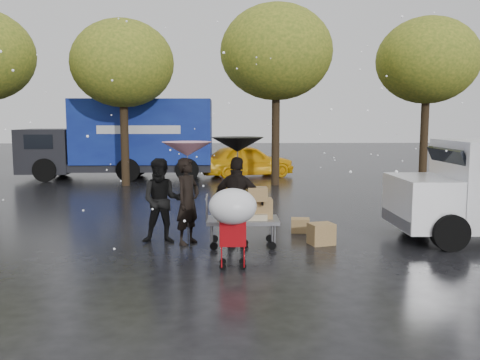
{
  "coord_description": "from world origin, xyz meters",
  "views": [
    {
      "loc": [
        0.5,
        -10.27,
        2.67
      ],
      "look_at": [
        0.82,
        1.0,
        1.3
      ],
      "focal_mm": 38.0,
      "sensor_mm": 36.0,
      "label": 1
    }
  ],
  "objects_px": {
    "person_pink": "(188,201)",
    "shopping_cart": "(233,211)",
    "blue_truck": "(125,139)",
    "yellow_taxi": "(246,161)",
    "person_black": "(238,202)",
    "vendor_cart": "(247,212)"
  },
  "relations": [
    {
      "from": "person_pink",
      "to": "shopping_cart",
      "type": "xyz_separation_m",
      "value": [
        0.93,
        -1.94,
        0.14
      ]
    },
    {
      "from": "blue_truck",
      "to": "yellow_taxi",
      "type": "bearing_deg",
      "value": 5.15
    },
    {
      "from": "person_black",
      "to": "blue_truck",
      "type": "bearing_deg",
      "value": -51.87
    },
    {
      "from": "person_black",
      "to": "shopping_cart",
      "type": "bearing_deg",
      "value": 102.87
    },
    {
      "from": "shopping_cart",
      "to": "yellow_taxi",
      "type": "relative_size",
      "value": 0.34
    },
    {
      "from": "person_pink",
      "to": "yellow_taxi",
      "type": "height_order",
      "value": "person_pink"
    },
    {
      "from": "person_black",
      "to": "vendor_cart",
      "type": "relative_size",
      "value": 1.24
    },
    {
      "from": "vendor_cart",
      "to": "blue_truck",
      "type": "relative_size",
      "value": 0.18
    },
    {
      "from": "shopping_cart",
      "to": "vendor_cart",
      "type": "bearing_deg",
      "value": 79.57
    },
    {
      "from": "yellow_taxi",
      "to": "blue_truck",
      "type": "bearing_deg",
      "value": 75.35
    },
    {
      "from": "person_black",
      "to": "shopping_cart",
      "type": "relative_size",
      "value": 1.29
    },
    {
      "from": "person_black",
      "to": "person_pink",
      "type": "bearing_deg",
      "value": 1.41
    },
    {
      "from": "vendor_cart",
      "to": "yellow_taxi",
      "type": "xyz_separation_m",
      "value": [
        0.51,
        12.74,
        0.02
      ]
    },
    {
      "from": "shopping_cart",
      "to": "person_black",
      "type": "bearing_deg",
      "value": 85.72
    },
    {
      "from": "vendor_cart",
      "to": "blue_truck",
      "type": "bearing_deg",
      "value": 111.83
    },
    {
      "from": "blue_truck",
      "to": "yellow_taxi",
      "type": "height_order",
      "value": "blue_truck"
    },
    {
      "from": "yellow_taxi",
      "to": "shopping_cart",
      "type": "bearing_deg",
      "value": 156.93
    },
    {
      "from": "person_pink",
      "to": "blue_truck",
      "type": "height_order",
      "value": "blue_truck"
    },
    {
      "from": "person_black",
      "to": "vendor_cart",
      "type": "bearing_deg",
      "value": -147.28
    },
    {
      "from": "person_pink",
      "to": "blue_truck",
      "type": "distance_m",
      "value": 12.58
    },
    {
      "from": "person_black",
      "to": "yellow_taxi",
      "type": "relative_size",
      "value": 0.43
    },
    {
      "from": "vendor_cart",
      "to": "yellow_taxi",
      "type": "bearing_deg",
      "value": 87.69
    }
  ]
}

